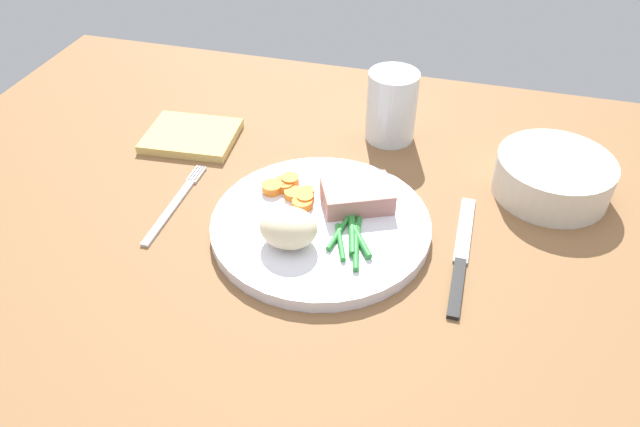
% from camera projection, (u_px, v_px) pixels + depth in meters
% --- Properties ---
extents(dining_table, '(1.20, 0.90, 0.02)m').
position_uv_depth(dining_table, '(318.00, 244.00, 0.73)').
color(dining_table, brown).
rests_on(dining_table, ground).
extents(dinner_plate, '(0.27, 0.27, 0.02)m').
position_uv_depth(dinner_plate, '(320.00, 225.00, 0.73)').
color(dinner_plate, white).
rests_on(dinner_plate, dining_table).
extents(meat_portion, '(0.10, 0.09, 0.03)m').
position_uv_depth(meat_portion, '(357.00, 195.00, 0.74)').
color(meat_portion, '#B2756B').
rests_on(meat_portion, dinner_plate).
extents(mashed_potatoes, '(0.07, 0.06, 0.04)m').
position_uv_depth(mashed_potatoes, '(288.00, 228.00, 0.68)').
color(mashed_potatoes, beige).
rests_on(mashed_potatoes, dinner_plate).
extents(carrot_slices, '(0.07, 0.06, 0.01)m').
position_uv_depth(carrot_slices, '(291.00, 191.00, 0.76)').
color(carrot_slices, orange).
rests_on(carrot_slices, dinner_plate).
extents(green_beans, '(0.05, 0.10, 0.01)m').
position_uv_depth(green_beans, '(352.00, 238.00, 0.69)').
color(green_beans, '#2D8C38').
rests_on(green_beans, dinner_plate).
extents(fork, '(0.01, 0.17, 0.00)m').
position_uv_depth(fork, '(175.00, 204.00, 0.77)').
color(fork, silver).
rests_on(fork, dining_table).
extents(knife, '(0.02, 0.20, 0.01)m').
position_uv_depth(knife, '(461.00, 256.00, 0.70)').
color(knife, black).
rests_on(knife, dining_table).
extents(water_glass, '(0.07, 0.07, 0.10)m').
position_uv_depth(water_glass, '(391.00, 111.00, 0.87)').
color(water_glass, silver).
rests_on(water_glass, dining_table).
extents(salad_bowl, '(0.15, 0.15, 0.05)m').
position_uv_depth(salad_bowl, '(553.00, 174.00, 0.77)').
color(salad_bowl, silver).
rests_on(salad_bowl, dining_table).
extents(napkin, '(0.14, 0.11, 0.01)m').
position_uv_depth(napkin, '(192.00, 136.00, 0.89)').
color(napkin, '#DBBC6B').
rests_on(napkin, dining_table).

